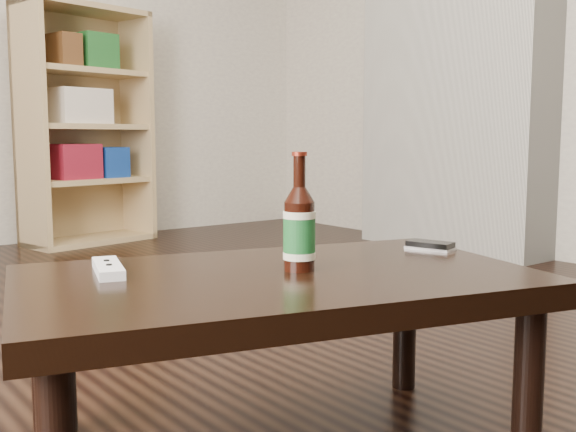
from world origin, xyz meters
TOP-DOWN VIEW (x-y plane):
  - floor at (0.00, 0.00)m, footprint 5.00×6.00m
  - chimney_breast at (2.35, 1.20)m, footprint 0.30×1.20m
  - bookshelf at (0.72, 2.80)m, footprint 0.85×0.51m
  - coffee_table at (-0.05, -0.27)m, footprint 1.17×0.87m
  - beer_bottle at (-0.00, -0.28)m, footprint 0.08×0.08m
  - phone at (0.42, -0.27)m, footprint 0.09×0.13m
  - remote at (-0.33, -0.06)m, footprint 0.10×0.19m

SIDE VIEW (x-z plane):
  - floor at x=0.00m, z-range -0.01..0.00m
  - coffee_table at x=-0.05m, z-range 0.14..0.54m
  - phone at x=0.42m, z-range 0.39..0.41m
  - remote at x=-0.33m, z-range 0.39..0.41m
  - beer_bottle at x=0.00m, z-range 0.36..0.60m
  - bookshelf at x=0.72m, z-range 0.03..1.50m
  - chimney_breast at x=2.35m, z-range 0.00..2.70m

